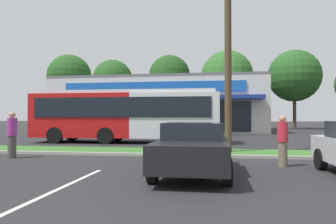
% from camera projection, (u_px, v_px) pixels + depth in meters
% --- Properties ---
extents(grass_median, '(56.00, 2.20, 0.12)m').
position_uv_depth(grass_median, '(131.00, 151.00, 13.99)').
color(grass_median, '#386B28').
rests_on(grass_median, ground_plane).
extents(curb_lip, '(56.00, 0.24, 0.12)m').
position_uv_depth(curb_lip, '(123.00, 154.00, 12.79)').
color(curb_lip, '#99968C').
rests_on(curb_lip, ground_plane).
extents(parking_stripe_2, '(0.12, 4.80, 0.01)m').
position_uv_depth(parking_stripe_2, '(60.00, 188.00, 6.93)').
color(parking_stripe_2, silver).
rests_on(parking_stripe_2, ground_plane).
extents(storefront_building, '(22.51, 14.80, 5.88)m').
position_uv_depth(storefront_building, '(163.00, 106.00, 36.87)').
color(storefront_building, beige).
rests_on(storefront_building, ground_plane).
extents(tree_far_left, '(6.79, 6.79, 11.38)m').
position_uv_depth(tree_far_left, '(69.00, 76.00, 48.32)').
color(tree_far_left, '#473323').
rests_on(tree_far_left, ground_plane).
extents(tree_left, '(5.94, 5.94, 10.18)m').
position_uv_depth(tree_left, '(113.00, 80.00, 46.16)').
color(tree_left, '#473323').
rests_on(tree_left, ground_plane).
extents(tree_mid_left, '(6.05, 6.05, 10.72)m').
position_uv_depth(tree_mid_left, '(170.00, 76.00, 45.38)').
color(tree_mid_left, '#473323').
rests_on(tree_mid_left, ground_plane).
extents(tree_mid, '(7.06, 7.06, 10.65)m').
position_uv_depth(tree_mid, '(227.00, 77.00, 41.91)').
color(tree_mid, '#473323').
rests_on(tree_mid, ground_plane).
extents(tree_mid_right, '(6.90, 6.90, 10.58)m').
position_uv_depth(tree_mid_right, '(294.00, 76.00, 41.28)').
color(tree_mid_right, '#473323').
rests_on(tree_mid_right, ground_plane).
extents(utility_pole, '(3.14, 2.37, 9.85)m').
position_uv_depth(utility_pole, '(225.00, 33.00, 13.41)').
color(utility_pole, '#4C3826').
rests_on(utility_pole, ground_plane).
extents(city_bus, '(11.71, 2.81, 3.25)m').
position_uv_depth(city_bus, '(125.00, 115.00, 19.32)').
color(city_bus, '#B71414').
rests_on(city_bus, ground_plane).
extents(car_2, '(2.00, 4.42, 1.44)m').
position_uv_depth(car_2, '(194.00, 147.00, 8.73)').
color(car_2, black).
rests_on(car_2, ground_plane).
extents(car_3, '(4.57, 1.92, 1.45)m').
position_uv_depth(car_3, '(189.00, 128.00, 24.82)').
color(car_3, '#515459').
rests_on(car_3, ground_plane).
extents(pedestrian_near_bench, '(0.37, 0.37, 1.81)m').
position_uv_depth(pedestrian_near_bench, '(12.00, 135.00, 12.07)').
color(pedestrian_near_bench, '#47423D').
rests_on(pedestrian_near_bench, ground_plane).
extents(pedestrian_by_pole, '(0.33, 0.33, 1.66)m').
position_uv_depth(pedestrian_by_pole, '(283.00, 141.00, 10.00)').
color(pedestrian_by_pole, '#726651').
rests_on(pedestrian_by_pole, ground_plane).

